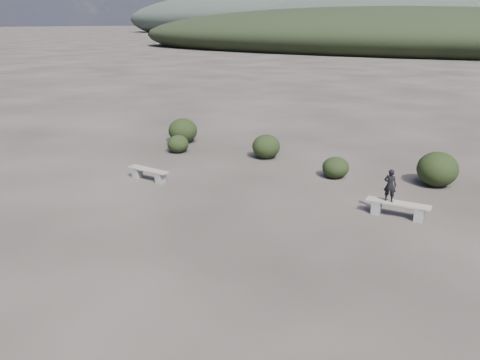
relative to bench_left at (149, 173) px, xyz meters
The scene contains 9 objects.
ground 6.41m from the bench_left, 43.74° to the right, with size 1200.00×1200.00×0.00m, color #2A2420.
bench_left is the anchor object (origin of this frame).
bench_right 8.91m from the bench_left, ahead, with size 1.91×0.54×0.47m.
seated_person 8.64m from the bench_left, ahead, with size 0.37×0.24×1.01m, color black.
shrub_a 4.03m from the bench_left, 113.16° to the left, with size 0.97×0.97×0.79m, color black.
shrub_b 5.48m from the bench_left, 65.59° to the left, with size 1.21×1.21×1.04m, color black.
shrub_c 7.06m from the bench_left, 34.52° to the left, with size 1.01×1.01×0.81m, color black.
shrub_d 10.54m from the bench_left, 28.60° to the left, with size 1.43×1.43×1.25m, color black.
shrub_f 5.89m from the bench_left, 115.84° to the left, with size 1.41×1.41×1.19m, color black.
Camera 1 is at (7.04, -7.87, 5.63)m, focal length 35.00 mm.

